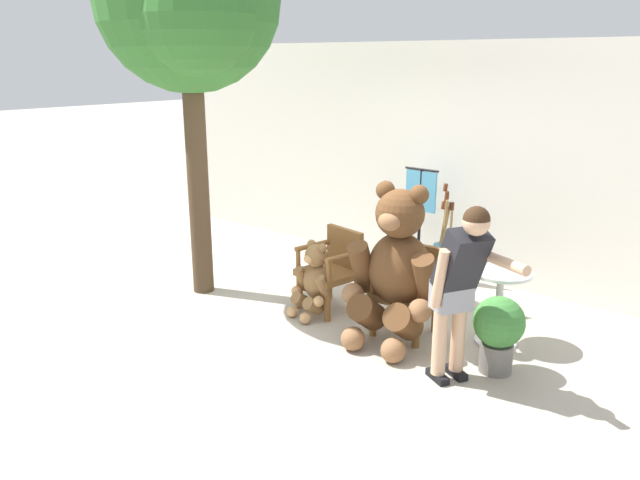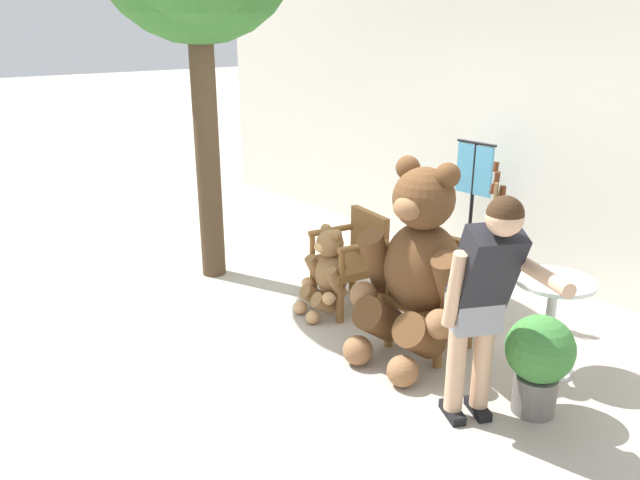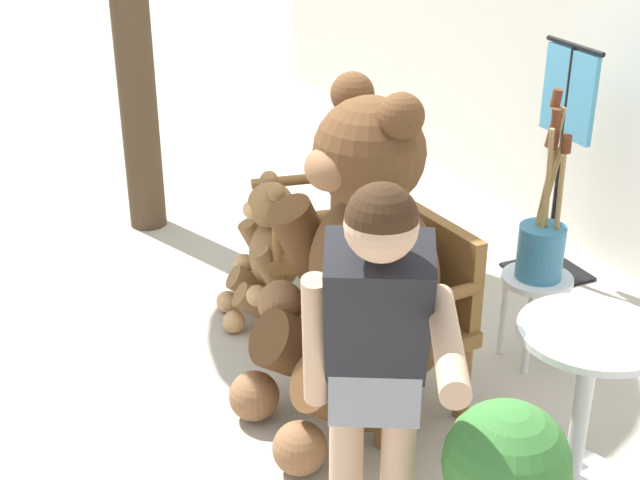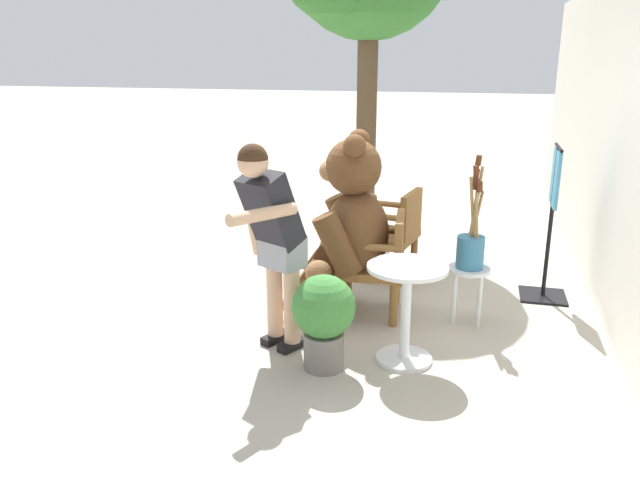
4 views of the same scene
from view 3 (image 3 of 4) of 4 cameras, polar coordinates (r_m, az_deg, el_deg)
name	(u,v)px [view 3 (image 3 of 4)]	position (r m, az deg, el deg)	size (l,w,h in m)	color
ground_plane	(264,372)	(4.38, -3.62, -8.44)	(60.00, 60.00, 0.00)	#B2A899
wooden_chair_left	(318,231)	(4.70, -0.13, 0.59)	(0.64, 0.61, 0.86)	brown
wooden_chair_right	(408,312)	(3.96, 5.64, -4.61)	(0.60, 0.57, 0.86)	brown
teddy_bear_large	(357,267)	(3.70, 2.40, -1.77)	(0.92, 0.90, 1.52)	brown
teddy_bear_small	(267,251)	(4.65, -3.39, -0.72)	(0.49, 0.49, 0.80)	olive
person_visitor	(376,351)	(2.83, 3.62, -7.12)	(0.84, 0.48, 1.55)	black
white_stool	(535,296)	(4.42, 13.61, -3.48)	(0.34, 0.34, 0.46)	silver
brush_bucket	(542,238)	(4.28, 14.04, 0.14)	(0.22, 0.22, 0.91)	teal
round_side_table	(584,391)	(3.61, 16.55, -9.23)	(0.56, 0.56, 0.72)	silver
potted_plant	(505,478)	(3.21, 11.74, -14.71)	(0.44, 0.44, 0.68)	slate
clothing_display_stand	(561,159)	(5.15, 15.17, 5.05)	(0.44, 0.40, 1.36)	black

